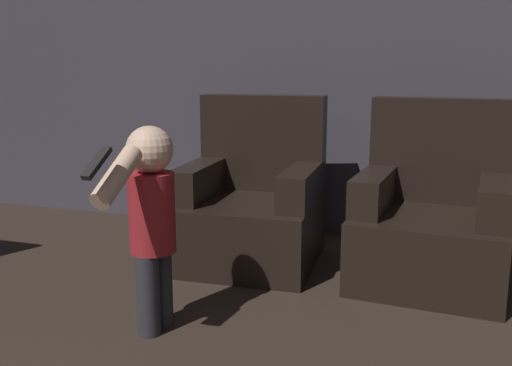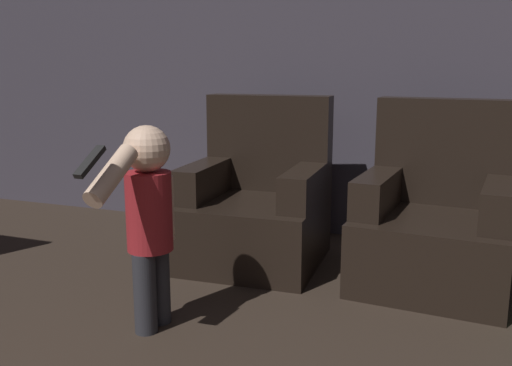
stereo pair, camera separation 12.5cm
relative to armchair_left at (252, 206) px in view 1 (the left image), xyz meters
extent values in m
cube|color=#3D3842|center=(0.08, 0.70, 0.97)|extent=(8.40, 0.05, 2.60)
cube|color=black|center=(0.00, -0.07, -0.14)|extent=(0.80, 0.81, 0.38)
cube|color=black|center=(-0.01, 0.24, 0.35)|extent=(0.78, 0.19, 0.59)
cube|color=black|center=(-0.30, -0.08, 0.15)|extent=(0.19, 0.63, 0.20)
cube|color=black|center=(0.31, -0.05, 0.15)|extent=(0.19, 0.63, 0.20)
cube|color=black|center=(1.02, -0.07, -0.14)|extent=(0.83, 0.84, 0.38)
cube|color=black|center=(1.04, 0.24, 0.35)|extent=(0.78, 0.22, 0.59)
cube|color=black|center=(0.71, -0.04, 0.15)|extent=(0.21, 0.63, 0.20)
cube|color=black|center=(1.32, -0.09, 0.15)|extent=(0.21, 0.63, 0.20)
cylinder|color=#28282D|center=(-0.11, -1.08, -0.15)|extent=(0.10, 0.10, 0.36)
cylinder|color=#28282D|center=(-0.11, -0.97, -0.15)|extent=(0.10, 0.10, 0.36)
cylinder|color=maroon|center=(-0.11, -1.02, 0.21)|extent=(0.20, 0.20, 0.34)
sphere|color=beige|center=(-0.11, -1.02, 0.48)|extent=(0.20, 0.20, 0.20)
cylinder|color=beige|center=(-0.10, -0.90, 0.19)|extent=(0.08, 0.08, 0.29)
cylinder|color=beige|center=(-0.12, -1.27, 0.41)|extent=(0.08, 0.29, 0.22)
cube|color=black|center=(-0.12, -1.40, 0.48)|extent=(0.04, 0.16, 0.10)
camera|label=1|loc=(1.04, -3.12, 0.82)|focal=40.00mm
camera|label=2|loc=(1.16, -3.08, 0.82)|focal=40.00mm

